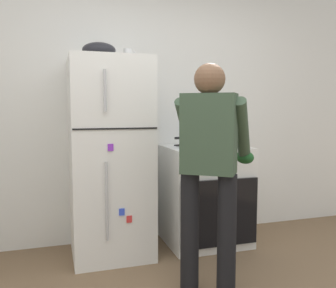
% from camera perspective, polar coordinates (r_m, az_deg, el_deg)
% --- Properties ---
extents(kitchen_wall_back, '(6.00, 0.10, 2.70)m').
position_cam_1_polar(kitchen_wall_back, '(3.66, -3.46, 6.37)').
color(kitchen_wall_back, white).
rests_on(kitchen_wall_back, ground).
extents(refrigerator, '(0.68, 0.72, 1.73)m').
position_cam_1_polar(refrigerator, '(3.23, -9.11, -2.20)').
color(refrigerator, white).
rests_on(refrigerator, ground).
extents(stove_range, '(0.76, 0.67, 0.95)m').
position_cam_1_polar(stove_range, '(3.54, 5.94, -8.03)').
color(stove_range, white).
rests_on(stove_range, ground).
extents(person_cook, '(0.66, 0.70, 1.60)m').
position_cam_1_polar(person_cook, '(2.51, 6.60, -2.36)').
color(person_cook, black).
rests_on(person_cook, ground).
extents(red_pot, '(0.33, 0.23, 0.10)m').
position_cam_1_polar(red_pot, '(3.36, 3.80, 0.40)').
color(red_pot, '#19479E').
rests_on(red_pot, stove_range).
extents(coffee_mug, '(0.11, 0.08, 0.10)m').
position_cam_1_polar(coffee_mug, '(3.31, -6.28, 13.88)').
color(coffee_mug, silver).
rests_on(coffee_mug, refrigerator).
extents(pepper_mill, '(0.05, 0.05, 0.16)m').
position_cam_1_polar(pepper_mill, '(3.77, 8.94, 1.37)').
color(pepper_mill, brown).
rests_on(pepper_mill, stove_range).
extents(mixing_bowl, '(0.28, 0.28, 0.13)m').
position_cam_1_polar(mixing_bowl, '(3.23, -10.82, 14.33)').
color(mixing_bowl, black).
rests_on(mixing_bowl, refrigerator).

